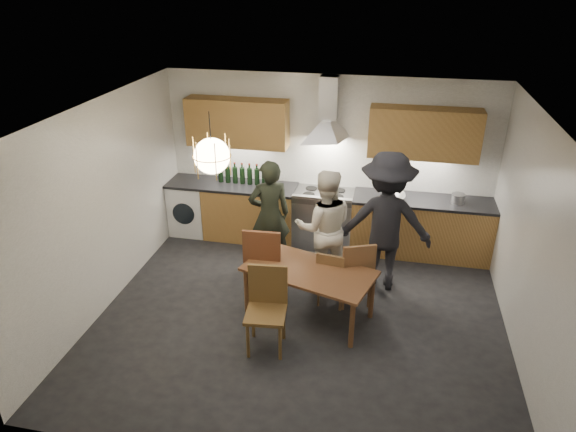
% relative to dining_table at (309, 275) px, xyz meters
% --- Properties ---
extents(ground, '(5.00, 5.00, 0.00)m').
position_rel_dining_table_xyz_m(ground, '(-0.08, -0.07, -0.58)').
color(ground, black).
rests_on(ground, ground).
extents(room_shell, '(5.02, 4.52, 2.61)m').
position_rel_dining_table_xyz_m(room_shell, '(-0.08, -0.07, 1.12)').
color(room_shell, white).
rests_on(room_shell, ground).
extents(counter_run, '(5.00, 0.62, 0.90)m').
position_rel_dining_table_xyz_m(counter_run, '(-0.06, 1.88, -0.13)').
color(counter_run, '#BE8B49').
rests_on(counter_run, ground).
extents(range_stove, '(0.90, 0.60, 0.92)m').
position_rel_dining_table_xyz_m(range_stove, '(-0.08, 1.87, -0.14)').
color(range_stove, silver).
rests_on(range_stove, ground).
extents(wall_fixtures, '(4.30, 0.54, 1.10)m').
position_rel_dining_table_xyz_m(wall_fixtures, '(-0.08, 1.99, 1.29)').
color(wall_fixtures, '#B78746').
rests_on(wall_fixtures, ground).
extents(pendant_lamp, '(0.43, 0.43, 0.70)m').
position_rel_dining_table_xyz_m(pendant_lamp, '(-1.08, -0.17, 1.52)').
color(pendant_lamp, black).
rests_on(pendant_lamp, ground).
extents(dining_table, '(1.73, 1.21, 0.66)m').
position_rel_dining_table_xyz_m(dining_table, '(0.00, 0.00, 0.00)').
color(dining_table, brown).
rests_on(dining_table, ground).
extents(chair_back_left, '(0.50, 0.50, 1.06)m').
position_rel_dining_table_xyz_m(chair_back_left, '(-0.63, 0.24, 0.02)').
color(chair_back_left, '#5A301B').
rests_on(chair_back_left, ground).
extents(chair_back_mid, '(0.40, 0.40, 0.79)m').
position_rel_dining_table_xyz_m(chair_back_mid, '(0.25, 0.25, -0.13)').
color(chair_back_mid, brown).
rests_on(chair_back_mid, ground).
extents(chair_back_right, '(0.54, 0.54, 0.93)m').
position_rel_dining_table_xyz_m(chair_back_right, '(0.55, 0.32, -0.05)').
color(chair_back_right, brown).
rests_on(chair_back_right, ground).
extents(chair_front, '(0.49, 0.49, 0.99)m').
position_rel_dining_table_xyz_m(chair_front, '(-0.38, -0.64, -0.02)').
color(chair_front, brown).
rests_on(chair_front, ground).
extents(person_left, '(0.70, 0.60, 1.63)m').
position_rel_dining_table_xyz_m(person_left, '(-0.75, 1.08, 0.23)').
color(person_left, black).
rests_on(person_left, ground).
extents(person_mid, '(0.92, 0.79, 1.64)m').
position_rel_dining_table_xyz_m(person_mid, '(0.06, 0.84, 0.24)').
color(person_mid, silver).
rests_on(person_mid, ground).
extents(person_right, '(1.28, 0.79, 1.92)m').
position_rel_dining_table_xyz_m(person_right, '(0.86, 0.89, 0.38)').
color(person_right, black).
rests_on(person_right, ground).
extents(mixing_bowl, '(0.35, 0.35, 0.08)m').
position_rel_dining_table_xyz_m(mixing_bowl, '(0.95, 1.80, 0.36)').
color(mixing_bowl, silver).
rests_on(mixing_bowl, counter_run).
extents(stock_pot, '(0.24, 0.24, 0.13)m').
position_rel_dining_table_xyz_m(stock_pot, '(1.86, 1.86, 0.38)').
color(stock_pot, '#B0B0B3').
rests_on(stock_pot, counter_run).
extents(wine_bottles, '(0.91, 0.08, 0.34)m').
position_rel_dining_table_xyz_m(wine_bottles, '(-1.34, 1.94, 0.48)').
color(wine_bottles, black).
rests_on(wine_bottles, counter_run).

